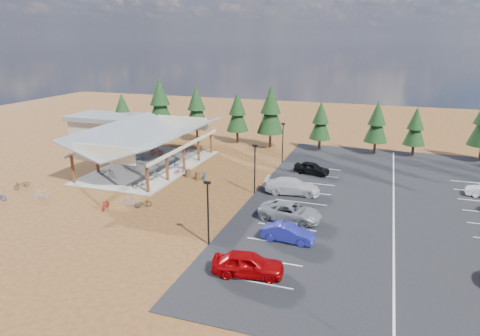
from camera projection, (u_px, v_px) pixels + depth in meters
ground at (202, 194)px, 43.54m from camera, size 140.00×140.00×0.00m
asphalt_lot at (394, 206)px, 40.50m from camera, size 27.00×44.00×0.04m
concrete_pad at (151, 166)px, 52.97m from camera, size 10.60×18.60×0.10m
bike_pavilion at (149, 137)px, 51.88m from camera, size 11.65×19.40×4.97m
outbuilding at (107, 127)px, 66.71m from camera, size 11.00×7.00×3.90m
lamp_post_0 at (208, 209)px, 32.07m from camera, size 0.50×0.25×5.14m
lamp_post_1 at (255, 166)px, 42.93m from camera, size 0.50×0.25×5.14m
lamp_post_2 at (283, 140)px, 53.80m from camera, size 0.50×0.25×5.14m
trash_bin_0 at (188, 173)px, 48.97m from camera, size 0.60×0.60×0.90m
trash_bin_1 at (198, 176)px, 47.97m from camera, size 0.60×0.60×0.90m
pine_0 at (122, 110)px, 69.05m from camera, size 2.97×2.97×6.92m
pine_1 at (160, 102)px, 67.02m from camera, size 4.03×4.03×9.39m
pine_2 at (196, 107)px, 65.34m from camera, size 3.66×3.66×8.52m
pine_3 at (237, 112)px, 63.73m from camera, size 3.34×3.34×7.78m
pine_4 at (271, 110)px, 60.82m from camera, size 3.85×3.85×8.98m
pine_5 at (321, 121)px, 59.45m from camera, size 3.02×3.02×7.04m
pine_6 at (377, 122)px, 57.40m from camera, size 3.15×3.15×7.34m
pine_7 at (415, 127)px, 56.43m from camera, size 2.87×2.87×6.68m
bike_0 at (106, 171)px, 49.40m from camera, size 1.65×1.03×0.82m
bike_1 at (130, 165)px, 51.54m from camera, size 1.74×0.77×1.01m
bike_2 at (139, 159)px, 54.47m from camera, size 1.76×0.77×0.90m
bike_3 at (156, 151)px, 57.71m from camera, size 1.91×0.91×1.11m
bike_4 at (139, 185)px, 44.81m from camera, size 1.62×0.62×0.84m
bike_5 at (152, 173)px, 48.42m from camera, size 1.79×0.53×1.07m
bike_6 at (172, 164)px, 52.16m from camera, size 1.83×0.76×0.94m
bike_7 at (182, 149)px, 59.21m from camera, size 1.61×0.50×0.96m
bike_8 at (22, 185)px, 45.07m from camera, size 0.99×1.81×0.90m
bike_9 at (41, 194)px, 42.16m from camera, size 1.56×1.32×0.96m
bike_11 at (106, 205)px, 39.55m from camera, size 0.68×1.56×0.91m
bike_12 at (143, 203)px, 40.07m from camera, size 1.52×1.44×0.82m
bike_13 at (131, 201)px, 40.16m from camera, size 1.84×0.71×1.08m
bike_14 at (205, 175)px, 48.06m from camera, size 1.31×2.00×0.99m
bike_15 at (180, 170)px, 49.89m from camera, size 1.21×1.53×0.93m
car_0 at (248, 264)px, 28.40m from camera, size 5.06×2.72×1.64m
car_1 at (288, 233)px, 33.23m from camera, size 4.19×1.62×1.36m
car_2 at (290, 212)px, 37.09m from camera, size 5.70×3.04×1.52m
car_3 at (292, 186)px, 43.40m from camera, size 5.74×2.78×1.61m
car_4 at (312, 168)px, 49.84m from camera, size 4.36×2.36×1.41m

